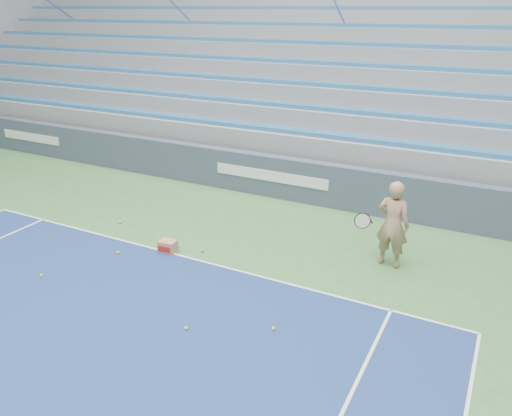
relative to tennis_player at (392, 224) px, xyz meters
The scene contains 10 objects.
sponsor_barrier 4.40m from the tennis_player, 146.79° to the left, with size 30.00×0.32×1.10m.
bleachers 9.04m from the tennis_player, 114.36° to the left, with size 31.00×9.15×7.30m.
tennis_player is the anchor object (origin of this frame).
ball_box 4.49m from the tennis_player, 159.28° to the right, with size 0.38×0.31×0.26m.
tennis_ball_0 4.34m from the tennis_player, 122.33° to the right, with size 0.07×0.07×0.07m, color #BED62B.
tennis_ball_1 6.16m from the tennis_player, behind, with size 0.07×0.07×0.07m, color #BED62B.
tennis_ball_2 3.27m from the tennis_player, 109.62° to the right, with size 0.07×0.07×0.07m, color #BED62B.
tennis_ball_3 5.49m from the tennis_player, 157.15° to the right, with size 0.07×0.07×0.07m, color #BED62B.
tennis_ball_4 6.68m from the tennis_player, 148.22° to the right, with size 0.07×0.07×0.07m, color #BED62B.
tennis_ball_5 3.82m from the tennis_player, 160.65° to the right, with size 0.07×0.07×0.07m, color #BED62B.
Camera 1 is at (5.37, 4.61, 4.70)m, focal length 35.00 mm.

